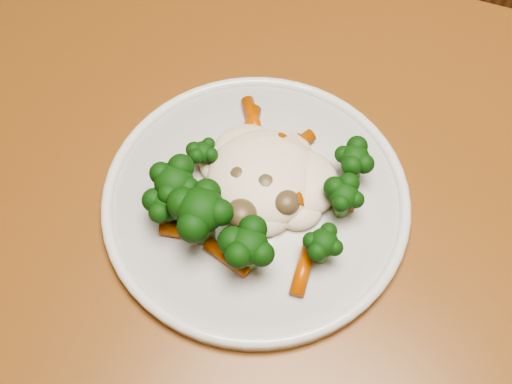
# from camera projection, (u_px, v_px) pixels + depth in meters

# --- Properties ---
(dining_table) EXTENTS (1.16, 0.84, 0.75)m
(dining_table) POSITION_uv_depth(u_px,v_px,m) (264.00, 309.00, 0.63)
(dining_table) COLOR brown
(dining_table) RESTS_ON ground
(plate) EXTENTS (0.26, 0.26, 0.01)m
(plate) POSITION_uv_depth(u_px,v_px,m) (256.00, 200.00, 0.55)
(plate) COLOR white
(plate) RESTS_ON dining_table
(meal) EXTENTS (0.18, 0.17, 0.06)m
(meal) POSITION_uv_depth(u_px,v_px,m) (248.00, 193.00, 0.53)
(meal) COLOR #FFECCB
(meal) RESTS_ON plate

